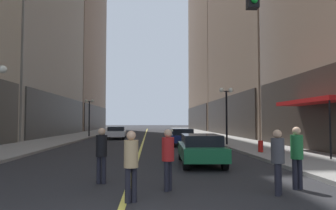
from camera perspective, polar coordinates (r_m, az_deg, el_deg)
ground_plane at (r=39.87m, az=-4.29°, el=-5.71°), size 200.00×200.00×0.00m
sidewalk_left at (r=40.83m, az=-15.99°, el=-5.44°), size 4.50×78.00×0.15m
sidewalk_right at (r=40.59m, az=7.50°, el=-5.54°), size 4.50×78.00×0.15m
lane_centre_stripe at (r=39.87m, az=-4.29°, el=-5.71°), size 0.16×70.00×0.01m
storefront_awning_right at (r=19.00m, az=25.17°, el=0.55°), size 1.60×5.98×3.12m
car_green at (r=13.69m, az=6.06°, el=-7.96°), size 1.96×4.56×1.32m
car_navy at (r=23.96m, az=2.56°, el=-5.83°), size 1.83×4.20×1.32m
car_white at (r=33.31m, az=-9.56°, el=-4.98°), size 2.11×4.73×1.32m
pedestrian_in_red_jacket at (r=8.55m, az=-0.01°, el=-9.26°), size 0.47×0.47×1.68m
pedestrian_with_orange_bag at (r=8.55m, az=19.71°, el=-9.05°), size 0.48×0.48×1.69m
pedestrian_in_green_parka at (r=9.44m, az=22.82°, el=-8.16°), size 0.39×0.39×1.75m
pedestrian_in_black_coat at (r=9.71m, az=-12.23°, el=-8.36°), size 0.41×0.41×1.70m
pedestrian_in_tan_trench at (r=7.41m, az=-6.87°, el=-10.21°), size 0.46×0.46×1.68m
traffic_light_near_right at (r=9.03m, az=28.75°, el=9.08°), size 3.43×0.35×5.65m
street_lamp_left_far at (r=36.71m, az=-14.40°, el=-0.78°), size 1.06×0.36×4.43m
street_lamp_right_mid at (r=23.63m, az=10.79°, el=0.34°), size 1.06×0.36×4.43m
fire_hydrant_right at (r=18.35m, az=16.82°, el=-7.58°), size 0.28×0.28×0.80m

